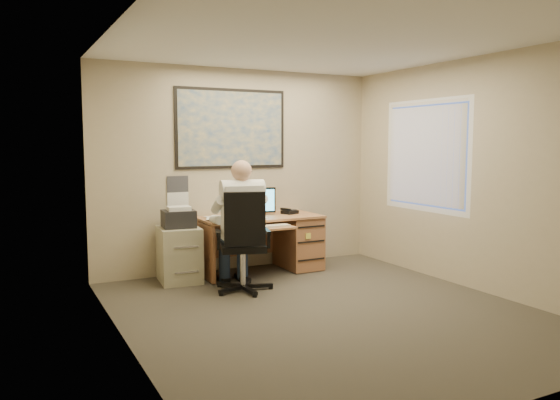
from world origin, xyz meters
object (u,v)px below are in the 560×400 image
filing_cabinet (179,249)px  person (242,226)px  office_chair (246,262)px  desk (282,237)px

filing_cabinet → person: size_ratio=0.62×
office_chair → person: person is taller
filing_cabinet → person: 0.96m
filing_cabinet → office_chair: office_chair is taller
desk → office_chair: bearing=-137.8°
office_chair → person: 0.42m
desk → person: size_ratio=1.06×
person → filing_cabinet: bearing=134.7°
person → office_chair: bearing=-70.5°
desk → office_chair: size_ratio=1.36×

